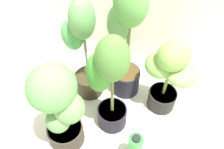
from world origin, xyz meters
name	(u,v)px	position (x,y,z in m)	size (l,w,h in m)	color
ground_plane	(113,140)	(0.00, 0.00, 0.00)	(8.00, 8.00, 0.00)	silver
potted_plant_back_left	(83,52)	(-0.30, 0.41, 0.43)	(0.31, 0.24, 0.85)	#2F2917
potted_plant_back_center	(126,39)	(-0.01, 0.48, 0.53)	(0.28, 0.22, 0.98)	black
potted_plant_front_left	(57,106)	(-0.32, -0.06, 0.42)	(0.39, 0.33, 0.72)	#312921
potted_plant_back_right	(168,74)	(0.31, 0.38, 0.36)	(0.42, 0.31, 0.64)	black
potted_plant_center	(108,82)	(-0.06, 0.15, 0.45)	(0.33, 0.26, 0.81)	black
nutrient_bottle	(135,148)	(0.16, -0.09, 0.13)	(0.09, 0.09, 0.28)	#2E8B36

